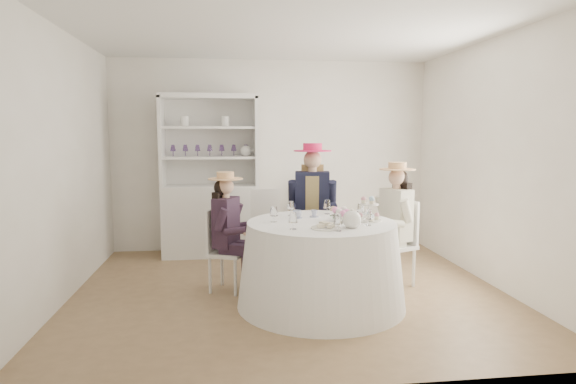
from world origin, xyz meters
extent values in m
plane|color=brown|center=(0.00, 0.00, 0.00)|extent=(4.50, 4.50, 0.00)
plane|color=white|center=(0.00, 0.00, 2.70)|extent=(4.50, 4.50, 0.00)
plane|color=silver|center=(0.00, 2.00, 1.35)|extent=(4.50, 0.00, 4.50)
plane|color=silver|center=(0.00, -2.00, 1.35)|extent=(4.50, 0.00, 4.50)
plane|color=silver|center=(-2.25, 0.00, 1.35)|extent=(0.00, 4.50, 4.50)
plane|color=silver|center=(2.25, 0.00, 1.35)|extent=(0.00, 4.50, 4.50)
cone|color=white|center=(0.26, -0.44, 0.40)|extent=(1.63, 1.63, 0.80)
cylinder|color=white|center=(0.26, -0.44, 0.81)|extent=(1.43, 1.43, 0.02)
cube|color=silver|center=(-0.87, 1.66, 0.48)|extent=(1.38, 0.83, 0.97)
cube|color=silver|center=(-0.87, 1.88, 1.56)|extent=(1.25, 0.40, 1.18)
cube|color=silver|center=(-0.87, 1.66, 2.15)|extent=(1.38, 0.83, 0.06)
cube|color=silver|center=(-1.50, 1.66, 1.56)|extent=(0.18, 0.48, 1.18)
cube|color=silver|center=(-0.25, 1.66, 1.56)|extent=(0.18, 0.48, 1.18)
cube|color=silver|center=(-0.87, 1.66, 1.35)|extent=(1.28, 0.75, 0.03)
cube|color=silver|center=(-0.87, 1.66, 1.74)|extent=(1.28, 0.75, 0.03)
sphere|color=white|center=(-0.39, 1.66, 1.43)|extent=(0.15, 0.15, 0.15)
cube|color=silver|center=(0.63, 1.75, 0.34)|extent=(0.53, 0.53, 0.68)
cylinder|color=black|center=(0.63, 1.75, 0.85)|extent=(0.36, 0.36, 0.33)
cube|color=silver|center=(-0.64, 0.10, 0.41)|extent=(0.48, 0.48, 0.04)
cylinder|color=silver|center=(-0.57, -0.10, 0.20)|extent=(0.03, 0.03, 0.40)
cylinder|color=silver|center=(-0.45, 0.17, 0.20)|extent=(0.03, 0.03, 0.40)
cylinder|color=silver|center=(-0.83, 0.03, 0.20)|extent=(0.03, 0.03, 0.40)
cylinder|color=silver|center=(-0.71, 0.29, 0.20)|extent=(0.03, 0.03, 0.40)
cube|color=silver|center=(-0.79, 0.17, 0.65)|extent=(0.17, 0.32, 0.45)
cube|color=black|center=(-0.66, 0.10, 0.74)|extent=(0.30, 0.37, 0.52)
cube|color=black|center=(-0.58, -0.02, 0.48)|extent=(0.33, 0.24, 0.11)
cylinder|color=black|center=(-0.46, -0.08, 0.21)|extent=(0.09, 0.09, 0.41)
cylinder|color=black|center=(-0.70, -0.08, 0.80)|extent=(0.18, 0.14, 0.25)
cube|color=black|center=(-0.51, 0.12, 0.48)|extent=(0.33, 0.24, 0.11)
cylinder|color=black|center=(-0.39, 0.07, 0.21)|extent=(0.09, 0.09, 0.41)
cylinder|color=black|center=(-0.54, 0.26, 0.80)|extent=(0.18, 0.14, 0.25)
cylinder|color=#D8A889|center=(-0.66, 0.10, 1.02)|extent=(0.08, 0.08, 0.07)
sphere|color=#D8A889|center=(-0.66, 0.10, 1.12)|extent=(0.17, 0.17, 0.17)
sphere|color=black|center=(-0.69, 0.12, 1.10)|extent=(0.17, 0.17, 0.17)
cube|color=black|center=(-0.72, 0.13, 0.89)|extent=(0.16, 0.23, 0.34)
cylinder|color=tan|center=(-0.66, 0.10, 1.20)|extent=(0.36, 0.36, 0.01)
cylinder|color=tan|center=(-0.66, 0.10, 1.23)|extent=(0.18, 0.18, 0.07)
cube|color=silver|center=(0.35, 0.60, 0.50)|extent=(0.51, 0.51, 0.04)
cylinder|color=silver|center=(0.15, 0.46, 0.24)|extent=(0.04, 0.04, 0.49)
cylinder|color=silver|center=(0.49, 0.40, 0.24)|extent=(0.04, 0.04, 0.49)
cylinder|color=silver|center=(0.21, 0.80, 0.24)|extent=(0.04, 0.04, 0.49)
cylinder|color=silver|center=(0.55, 0.74, 0.24)|extent=(0.04, 0.04, 0.49)
cube|color=silver|center=(0.38, 0.80, 0.79)|extent=(0.42, 0.11, 0.55)
cube|color=black|center=(0.35, 0.62, 0.90)|extent=(0.43, 0.29, 0.64)
cube|color=tan|center=(0.35, 0.62, 0.90)|extent=(0.19, 0.27, 0.55)
cube|color=black|center=(0.23, 0.49, 0.58)|extent=(0.21, 0.39, 0.13)
cylinder|color=black|center=(0.20, 0.33, 0.25)|extent=(0.11, 0.11, 0.51)
cylinder|color=black|center=(0.12, 0.62, 0.98)|extent=(0.13, 0.21, 0.30)
cube|color=black|center=(0.42, 0.45, 0.58)|extent=(0.21, 0.39, 0.13)
cylinder|color=black|center=(0.40, 0.30, 0.25)|extent=(0.11, 0.11, 0.51)
cylinder|color=black|center=(0.57, 0.54, 0.98)|extent=(0.13, 0.21, 0.30)
cylinder|color=#D8A889|center=(0.35, 0.62, 1.25)|extent=(0.10, 0.10, 0.09)
sphere|color=#D8A889|center=(0.35, 0.62, 1.37)|extent=(0.21, 0.21, 0.21)
sphere|color=tan|center=(0.36, 0.67, 1.35)|extent=(0.21, 0.21, 0.21)
cube|color=tan|center=(0.37, 0.71, 1.09)|extent=(0.28, 0.13, 0.42)
cylinder|color=#E4225E|center=(0.35, 0.62, 1.47)|extent=(0.44, 0.44, 0.01)
cylinder|color=#E4225E|center=(0.35, 0.62, 1.51)|extent=(0.22, 0.22, 0.09)
cube|color=silver|center=(1.17, 0.07, 0.43)|extent=(0.50, 0.50, 0.04)
cylinder|color=silver|center=(0.97, 0.15, 0.21)|extent=(0.03, 0.03, 0.42)
cylinder|color=silver|center=(1.08, -0.13, 0.21)|extent=(0.03, 0.03, 0.42)
cylinder|color=silver|center=(1.25, 0.27, 0.21)|extent=(0.03, 0.03, 0.42)
cylinder|color=silver|center=(1.37, -0.02, 0.21)|extent=(0.03, 0.03, 0.42)
cube|color=silver|center=(1.33, 0.13, 0.69)|extent=(0.16, 0.35, 0.48)
cube|color=beige|center=(1.19, 0.08, 0.79)|extent=(0.31, 0.39, 0.56)
cube|color=beige|center=(1.03, 0.11, 0.51)|extent=(0.35, 0.24, 0.12)
cylinder|color=beige|center=(0.90, 0.05, 0.22)|extent=(0.10, 0.10, 0.44)
cylinder|color=beige|center=(1.08, 0.25, 0.86)|extent=(0.19, 0.14, 0.27)
cube|color=beige|center=(1.09, -0.06, 0.51)|extent=(0.35, 0.24, 0.12)
cylinder|color=beige|center=(0.97, -0.11, 0.22)|extent=(0.10, 0.10, 0.44)
cylinder|color=beige|center=(1.23, -0.12, 0.86)|extent=(0.19, 0.14, 0.27)
cylinder|color=#D8A889|center=(1.19, 0.08, 1.09)|extent=(0.09, 0.09, 0.08)
sphere|color=#D8A889|center=(1.19, 0.08, 1.20)|extent=(0.18, 0.18, 0.18)
sphere|color=black|center=(1.23, 0.09, 1.18)|extent=(0.18, 0.18, 0.18)
cube|color=black|center=(1.26, 0.11, 0.95)|extent=(0.16, 0.24, 0.37)
cylinder|color=tan|center=(1.19, 0.08, 1.28)|extent=(0.39, 0.39, 0.01)
cylinder|color=tan|center=(1.19, 0.08, 1.32)|extent=(0.19, 0.19, 0.08)
cube|color=silver|center=(-0.17, 1.34, 0.45)|extent=(0.42, 0.42, 0.04)
cylinder|color=silver|center=(-0.02, 1.51, 0.22)|extent=(0.04, 0.04, 0.44)
cylinder|color=silver|center=(-0.33, 1.49, 0.22)|extent=(0.04, 0.04, 0.44)
cylinder|color=silver|center=(0.00, 1.19, 0.22)|extent=(0.04, 0.04, 0.44)
cylinder|color=silver|center=(-0.32, 1.17, 0.22)|extent=(0.04, 0.04, 0.44)
cube|color=silver|center=(-0.16, 1.16, 0.71)|extent=(0.38, 0.05, 0.50)
imported|color=white|center=(0.05, -0.22, 0.86)|extent=(0.10, 0.10, 0.07)
imported|color=white|center=(0.24, -0.17, 0.85)|extent=(0.09, 0.09, 0.06)
imported|color=white|center=(0.48, -0.30, 0.85)|extent=(0.10, 0.10, 0.06)
imported|color=white|center=(0.46, -0.45, 0.85)|extent=(0.22, 0.22, 0.05)
sphere|color=pink|center=(0.51, -0.44, 0.90)|extent=(0.06, 0.06, 0.06)
sphere|color=white|center=(0.50, -0.40, 0.90)|extent=(0.06, 0.06, 0.06)
sphere|color=pink|center=(0.46, -0.38, 0.90)|extent=(0.06, 0.06, 0.06)
sphere|color=white|center=(0.42, -0.40, 0.90)|extent=(0.06, 0.06, 0.06)
sphere|color=pink|center=(0.41, -0.44, 0.90)|extent=(0.06, 0.06, 0.06)
sphere|color=white|center=(0.42, -0.47, 0.90)|extent=(0.06, 0.06, 0.06)
sphere|color=pink|center=(0.46, -0.49, 0.90)|extent=(0.06, 0.06, 0.06)
sphere|color=white|center=(0.50, -0.47, 0.90)|extent=(0.06, 0.06, 0.06)
sphere|color=white|center=(0.47, -0.77, 0.90)|extent=(0.17, 0.17, 0.17)
cylinder|color=white|center=(0.57, -0.77, 0.91)|extent=(0.10, 0.03, 0.08)
cylinder|color=white|center=(0.47, -0.77, 0.98)|extent=(0.04, 0.04, 0.02)
cylinder|color=white|center=(0.23, -0.78, 0.83)|extent=(0.27, 0.27, 0.01)
cube|color=beige|center=(0.18, -0.80, 0.85)|extent=(0.06, 0.04, 0.03)
cube|color=beige|center=(0.23, -0.78, 0.87)|extent=(0.07, 0.06, 0.03)
cube|color=beige|center=(0.28, -0.76, 0.85)|extent=(0.07, 0.07, 0.03)
cube|color=beige|center=(0.21, -0.74, 0.87)|extent=(0.07, 0.07, 0.03)
cube|color=beige|center=(0.26, -0.82, 0.85)|extent=(0.07, 0.07, 0.03)
cylinder|color=white|center=(0.72, -0.46, 0.83)|extent=(0.25, 0.25, 0.01)
cylinder|color=white|center=(0.72, -0.46, 0.90)|extent=(0.02, 0.02, 0.16)
cylinder|color=white|center=(0.72, -0.46, 0.99)|extent=(0.18, 0.18, 0.01)
camera|label=1|loc=(-0.63, -4.92, 1.66)|focal=30.00mm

